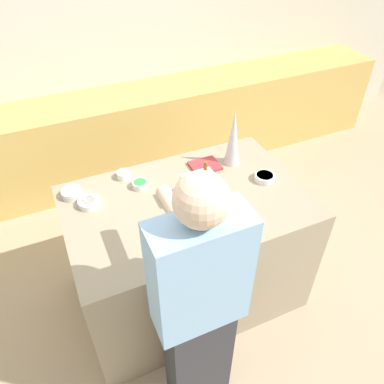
{
  "coord_description": "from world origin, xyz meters",
  "views": [
    {
      "loc": [
        -0.7,
        -1.64,
        2.5
      ],
      "look_at": [
        0.03,
        0.0,
        1.0
      ],
      "focal_mm": 35.0,
      "sensor_mm": 36.0,
      "label": 1
    }
  ],
  "objects_px": {
    "gingerbread_house": "(199,188)",
    "decorative_tree": "(233,138)",
    "candy_bowl_center_rear": "(265,177)",
    "candy_bowl_far_right": "(124,175)",
    "candy_bowl_far_left": "(89,202)",
    "candy_bowl_front_corner": "(140,184)",
    "cookbook": "(205,166)",
    "person": "(199,308)",
    "candy_bowl_near_tray_left": "(72,193)",
    "baking_tray": "(199,201)"
  },
  "relations": [
    {
      "from": "decorative_tree",
      "to": "candy_bowl_near_tray_left",
      "type": "bearing_deg",
      "value": 175.38
    },
    {
      "from": "candy_bowl_far_left",
      "to": "decorative_tree",
      "type": "bearing_deg",
      "value": 2.2
    },
    {
      "from": "person",
      "to": "candy_bowl_center_rear",
      "type": "bearing_deg",
      "value": 40.42
    },
    {
      "from": "candy_bowl_center_rear",
      "to": "candy_bowl_near_tray_left",
      "type": "xyz_separation_m",
      "value": [
        -1.22,
        0.36,
        0.0
      ]
    },
    {
      "from": "decorative_tree",
      "to": "candy_bowl_far_left",
      "type": "height_order",
      "value": "decorative_tree"
    },
    {
      "from": "candy_bowl_front_corner",
      "to": "candy_bowl_far_right",
      "type": "bearing_deg",
      "value": 116.2
    },
    {
      "from": "candy_bowl_front_corner",
      "to": "person",
      "type": "distance_m",
      "value": 0.96
    },
    {
      "from": "candy_bowl_center_rear",
      "to": "candy_bowl_front_corner",
      "type": "relative_size",
      "value": 1.31
    },
    {
      "from": "candy_bowl_center_rear",
      "to": "cookbook",
      "type": "bearing_deg",
      "value": 135.57
    },
    {
      "from": "candy_bowl_center_rear",
      "to": "candy_bowl_far_right",
      "type": "xyz_separation_m",
      "value": [
        -0.86,
        0.41,
        0.0
      ]
    },
    {
      "from": "gingerbread_house",
      "to": "candy_bowl_near_tray_left",
      "type": "xyz_separation_m",
      "value": [
        -0.72,
        0.37,
        -0.08
      ]
    },
    {
      "from": "candy_bowl_center_rear",
      "to": "cookbook",
      "type": "distance_m",
      "value": 0.43
    },
    {
      "from": "gingerbread_house",
      "to": "decorative_tree",
      "type": "xyz_separation_m",
      "value": [
        0.39,
        0.28,
        0.1
      ]
    },
    {
      "from": "candy_bowl_center_rear",
      "to": "candy_bowl_front_corner",
      "type": "bearing_deg",
      "value": 161.36
    },
    {
      "from": "candy_bowl_far_right",
      "to": "candy_bowl_near_tray_left",
      "type": "distance_m",
      "value": 0.36
    },
    {
      "from": "baking_tray",
      "to": "candy_bowl_center_rear",
      "type": "distance_m",
      "value": 0.5
    },
    {
      "from": "baking_tray",
      "to": "candy_bowl_center_rear",
      "type": "bearing_deg",
      "value": 2.12
    },
    {
      "from": "cookbook",
      "to": "candy_bowl_center_rear",
      "type": "bearing_deg",
      "value": -44.43
    },
    {
      "from": "candy_bowl_far_left",
      "to": "person",
      "type": "bearing_deg",
      "value": -70.19
    },
    {
      "from": "cookbook",
      "to": "person",
      "type": "relative_size",
      "value": 0.12
    },
    {
      "from": "candy_bowl_near_tray_left",
      "to": "person",
      "type": "bearing_deg",
      "value": -68.46
    },
    {
      "from": "gingerbread_house",
      "to": "candy_bowl_center_rear",
      "type": "relative_size",
      "value": 1.95
    },
    {
      "from": "candy_bowl_far_right",
      "to": "person",
      "type": "relative_size",
      "value": 0.05
    },
    {
      "from": "gingerbread_house",
      "to": "candy_bowl_front_corner",
      "type": "xyz_separation_m",
      "value": [
        -0.3,
        0.29,
        -0.08
      ]
    },
    {
      "from": "person",
      "to": "gingerbread_house",
      "type": "bearing_deg",
      "value": 65.08
    },
    {
      "from": "baking_tray",
      "to": "decorative_tree",
      "type": "bearing_deg",
      "value": 36.27
    },
    {
      "from": "baking_tray",
      "to": "cookbook",
      "type": "relative_size",
      "value": 2.24
    },
    {
      "from": "gingerbread_house",
      "to": "candy_bowl_far_right",
      "type": "xyz_separation_m",
      "value": [
        -0.37,
        0.43,
        -0.08
      ]
    },
    {
      "from": "candy_bowl_center_rear",
      "to": "person",
      "type": "relative_size",
      "value": 0.08
    },
    {
      "from": "candy_bowl_center_rear",
      "to": "candy_bowl_near_tray_left",
      "type": "relative_size",
      "value": 1.05
    },
    {
      "from": "baking_tray",
      "to": "candy_bowl_far_right",
      "type": "distance_m",
      "value": 0.56
    },
    {
      "from": "decorative_tree",
      "to": "candy_bowl_center_rear",
      "type": "bearing_deg",
      "value": -67.98
    },
    {
      "from": "cookbook",
      "to": "person",
      "type": "height_order",
      "value": "person"
    },
    {
      "from": "candy_bowl_center_rear",
      "to": "person",
      "type": "height_order",
      "value": "person"
    },
    {
      "from": "baking_tray",
      "to": "cookbook",
      "type": "height_order",
      "value": "cookbook"
    },
    {
      "from": "baking_tray",
      "to": "candy_bowl_far_right",
      "type": "relative_size",
      "value": 4.84
    },
    {
      "from": "baking_tray",
      "to": "candy_bowl_near_tray_left",
      "type": "relative_size",
      "value": 3.49
    },
    {
      "from": "baking_tray",
      "to": "candy_bowl_front_corner",
      "type": "bearing_deg",
      "value": 135.96
    },
    {
      "from": "candy_bowl_far_left",
      "to": "candy_bowl_front_corner",
      "type": "distance_m",
      "value": 0.35
    },
    {
      "from": "candy_bowl_near_tray_left",
      "to": "person",
      "type": "height_order",
      "value": "person"
    },
    {
      "from": "candy_bowl_far_left",
      "to": "candy_bowl_near_tray_left",
      "type": "distance_m",
      "value": 0.15
    },
    {
      "from": "gingerbread_house",
      "to": "candy_bowl_far_right",
      "type": "bearing_deg",
      "value": 130.56
    },
    {
      "from": "gingerbread_house",
      "to": "candy_bowl_front_corner",
      "type": "bearing_deg",
      "value": 136.03
    },
    {
      "from": "candy_bowl_center_rear",
      "to": "candy_bowl_far_right",
      "type": "height_order",
      "value": "candy_bowl_far_right"
    },
    {
      "from": "decorative_tree",
      "to": "candy_bowl_near_tray_left",
      "type": "height_order",
      "value": "decorative_tree"
    },
    {
      "from": "gingerbread_house",
      "to": "candy_bowl_center_rear",
      "type": "distance_m",
      "value": 0.5
    },
    {
      "from": "gingerbread_house",
      "to": "person",
      "type": "relative_size",
      "value": 0.16
    },
    {
      "from": "gingerbread_house",
      "to": "decorative_tree",
      "type": "bearing_deg",
      "value": 36.28
    },
    {
      "from": "cookbook",
      "to": "person",
      "type": "distance_m",
      "value": 1.11
    },
    {
      "from": "candy_bowl_far_right",
      "to": "decorative_tree",
      "type": "bearing_deg",
      "value": -10.66
    }
  ]
}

